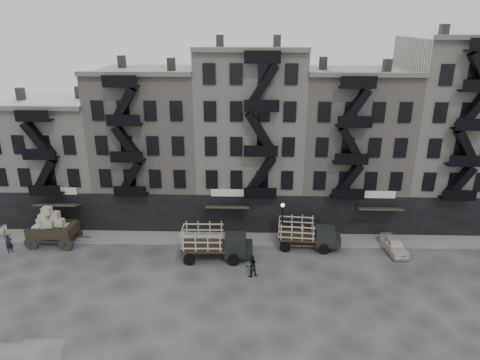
{
  "coord_description": "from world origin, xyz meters",
  "views": [
    {
      "loc": [
        0.27,
        -32.22,
        19.51
      ],
      "look_at": [
        -0.84,
        4.0,
        5.93
      ],
      "focal_mm": 32.0,
      "sensor_mm": 36.0,
      "label": 1
    }
  ],
  "objects_px": {
    "wagon": "(50,223)",
    "stake_truck_west": "(215,241)",
    "pedestrian_mid": "(251,266)",
    "stake_truck_east": "(307,232)",
    "car_east": "(394,245)",
    "pedestrian_west": "(9,244)"
  },
  "relations": [
    {
      "from": "stake_truck_west",
      "to": "pedestrian_mid",
      "type": "bearing_deg",
      "value": -41.05
    },
    {
      "from": "stake_truck_east",
      "to": "pedestrian_mid",
      "type": "distance_m",
      "value": 7.0
    },
    {
      "from": "stake_truck_west",
      "to": "pedestrian_west",
      "type": "xyz_separation_m",
      "value": [
        -18.43,
        0.47,
        -0.87
      ]
    },
    {
      "from": "wagon",
      "to": "pedestrian_west",
      "type": "height_order",
      "value": "wagon"
    },
    {
      "from": "wagon",
      "to": "stake_truck_west",
      "type": "bearing_deg",
      "value": -5.32
    },
    {
      "from": "wagon",
      "to": "stake_truck_west",
      "type": "height_order",
      "value": "wagon"
    },
    {
      "from": "wagon",
      "to": "stake_truck_west",
      "type": "xyz_separation_m",
      "value": [
        15.23,
        -2.04,
        -0.42
      ]
    },
    {
      "from": "stake_truck_west",
      "to": "stake_truck_east",
      "type": "xyz_separation_m",
      "value": [
        8.18,
        2.17,
        -0.14
      ]
    },
    {
      "from": "car_east",
      "to": "stake_truck_west",
      "type": "bearing_deg",
      "value": 179.34
    },
    {
      "from": "car_east",
      "to": "pedestrian_west",
      "type": "height_order",
      "value": "pedestrian_west"
    },
    {
      "from": "stake_truck_west",
      "to": "pedestrian_mid",
      "type": "relative_size",
      "value": 3.22
    },
    {
      "from": "stake_truck_west",
      "to": "wagon",
      "type": "bearing_deg",
      "value": 171.45
    },
    {
      "from": "stake_truck_east",
      "to": "car_east",
      "type": "bearing_deg",
      "value": 1.23
    },
    {
      "from": "stake_truck_west",
      "to": "car_east",
      "type": "distance_m",
      "value": 16.05
    },
    {
      "from": "wagon",
      "to": "pedestrian_mid",
      "type": "xyz_separation_m",
      "value": [
        18.41,
        -4.72,
        -1.2
      ]
    },
    {
      "from": "stake_truck_east",
      "to": "car_east",
      "type": "distance_m",
      "value": 7.82
    },
    {
      "from": "stake_truck_east",
      "to": "pedestrian_mid",
      "type": "xyz_separation_m",
      "value": [
        -5.01,
        -4.85,
        -0.63
      ]
    },
    {
      "from": "stake_truck_west",
      "to": "stake_truck_east",
      "type": "relative_size",
      "value": 1.07
    },
    {
      "from": "stake_truck_east",
      "to": "pedestrian_west",
      "type": "height_order",
      "value": "stake_truck_east"
    },
    {
      "from": "stake_truck_west",
      "to": "car_east",
      "type": "bearing_deg",
      "value": 5.1
    },
    {
      "from": "wagon",
      "to": "pedestrian_west",
      "type": "xyz_separation_m",
      "value": [
        -3.19,
        -1.57,
        -1.29
      ]
    },
    {
      "from": "car_east",
      "to": "pedestrian_mid",
      "type": "relative_size",
      "value": 2.08
    }
  ]
}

